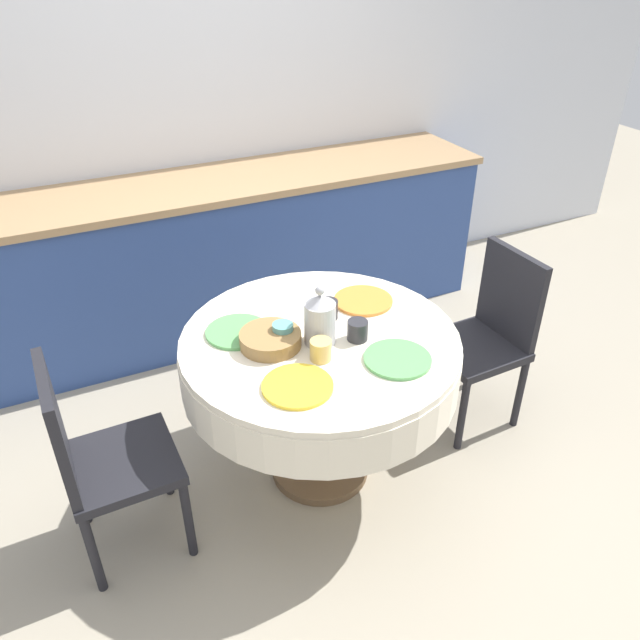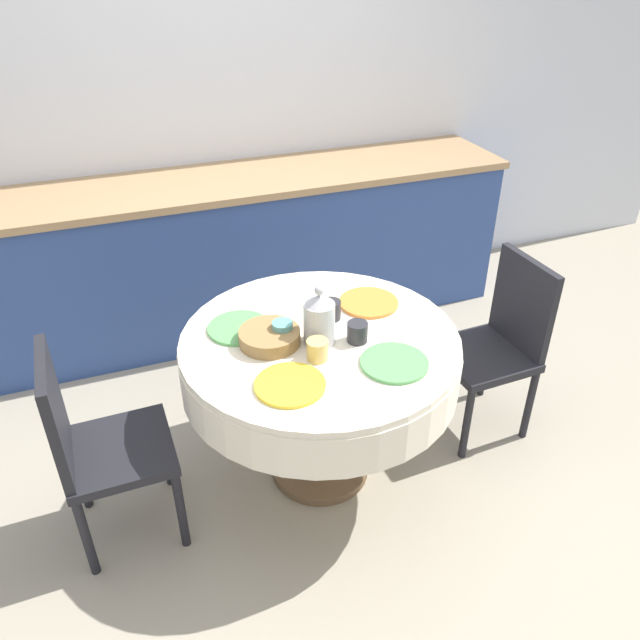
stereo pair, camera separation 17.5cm
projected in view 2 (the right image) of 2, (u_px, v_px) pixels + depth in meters
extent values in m
plane|color=#9E937F|center=(320.00, 470.00, 2.88)|extent=(12.00, 12.00, 0.00)
cube|color=silver|center=(213.00, 97.00, 3.56)|extent=(7.00, 0.05, 2.60)
cube|color=#2D4784|center=(238.00, 256.00, 3.75)|extent=(3.20, 0.60, 0.89)
cube|color=#A37F56|center=(232.00, 181.00, 3.50)|extent=(3.24, 0.64, 0.04)
cylinder|color=brown|center=(320.00, 466.00, 2.87)|extent=(0.44, 0.44, 0.04)
cylinder|color=brown|center=(320.00, 423.00, 2.73)|extent=(0.11, 0.11, 0.49)
cylinder|color=silver|center=(320.00, 361.00, 2.55)|extent=(1.13, 1.13, 0.18)
cylinder|color=silver|center=(320.00, 340.00, 2.49)|extent=(1.12, 1.12, 0.03)
cube|color=black|center=(483.00, 356.00, 2.93)|extent=(0.42, 0.42, 0.04)
cube|color=black|center=(523.00, 303.00, 2.86)|extent=(0.05, 0.38, 0.45)
cylinder|color=black|center=(467.00, 424.00, 2.85)|extent=(0.04, 0.04, 0.40)
cylinder|color=black|center=(426.00, 380.00, 3.12)|extent=(0.04, 0.04, 0.40)
cylinder|color=black|center=(529.00, 404.00, 2.96)|extent=(0.04, 0.04, 0.40)
cylinder|color=black|center=(485.00, 364.00, 3.24)|extent=(0.04, 0.04, 0.40)
cube|color=black|center=(119.00, 451.00, 2.40)|extent=(0.41, 0.41, 0.04)
cube|color=black|center=(55.00, 414.00, 2.21)|extent=(0.04, 0.38, 0.45)
cylinder|color=black|center=(165.00, 450.00, 2.71)|extent=(0.04, 0.04, 0.40)
cylinder|color=black|center=(181.00, 510.00, 2.43)|extent=(0.04, 0.04, 0.40)
cylinder|color=black|center=(80.00, 472.00, 2.60)|extent=(0.04, 0.04, 0.40)
cylinder|color=black|center=(86.00, 538.00, 2.32)|extent=(0.04, 0.04, 0.40)
cylinder|color=yellow|center=(290.00, 385.00, 2.21)|extent=(0.26, 0.26, 0.01)
cylinder|color=#DBB766|center=(317.00, 350.00, 2.34)|extent=(0.08, 0.08, 0.08)
cylinder|color=#5BA85B|center=(394.00, 363.00, 2.32)|extent=(0.26, 0.26, 0.01)
cylinder|color=#28282D|center=(357.00, 332.00, 2.44)|extent=(0.08, 0.08, 0.08)
cylinder|color=#5BA85B|center=(239.00, 328.00, 2.53)|extent=(0.26, 0.26, 0.01)
cylinder|color=#5BA39E|center=(283.00, 331.00, 2.44)|extent=(0.08, 0.08, 0.08)
cylinder|color=orange|center=(369.00, 303.00, 2.70)|extent=(0.26, 0.26, 0.01)
cylinder|color=#28282D|center=(331.00, 310.00, 2.58)|extent=(0.08, 0.08, 0.08)
cylinder|color=#B2B2B7|center=(319.00, 323.00, 2.41)|extent=(0.12, 0.12, 0.17)
cone|color=#B2B2B7|center=(319.00, 299.00, 2.35)|extent=(0.11, 0.11, 0.04)
sphere|color=#B2B2B7|center=(319.00, 291.00, 2.33)|extent=(0.04, 0.04, 0.04)
cylinder|color=olive|center=(270.00, 337.00, 2.43)|extent=(0.24, 0.24, 0.06)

